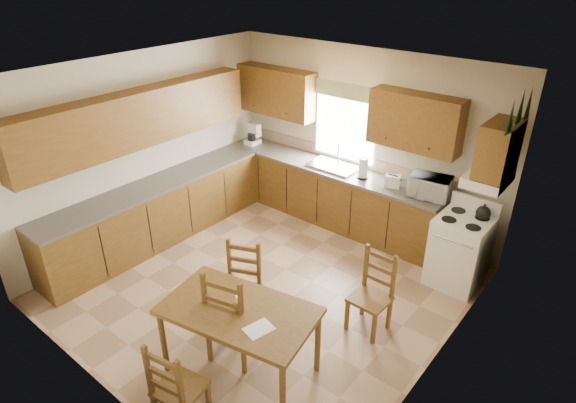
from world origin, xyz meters
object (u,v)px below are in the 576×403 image
Objects in this scene: microwave at (430,187)px; chair_near_right at (179,383)px; chair_near_left at (234,313)px; chair_far_left at (240,287)px; chair_far_right at (370,294)px; dining_table at (240,340)px; stove at (459,252)px.

microwave is 4.01m from chair_near_right.
chair_far_left is (-0.32, 0.40, -0.07)m from chair_near_left.
chair_near_left is at bearing -124.46° from chair_far_right.
chair_far_left reaches higher than chair_near_right.
chair_near_right is 1.40m from chair_far_left.
dining_table is at bearing 134.12° from chair_near_left.
chair_near_right is (-1.10, -3.61, 0.02)m from stove.
chair_far_left is at bearing -124.23° from stove.
dining_table is at bearing -108.61° from microwave.
chair_near_left is 1.13× the size of chair_far_left.
chair_near_left is at bearing -74.87° from chair_far_left.
dining_table is 0.74m from chair_far_left.
chair_far_right is (0.69, 1.35, 0.09)m from dining_table.
stove is 3.02m from chair_near_left.
dining_table is at bearing -110.55° from stove.
stove is at bearing -37.28° from microwave.
chair_far_left is 1.46m from chair_far_right.
microwave is 2.88m from chair_far_left.
microwave is (-0.63, 0.33, 0.60)m from stove.
chair_near_right reaches higher than stove.
chair_far_right is (-0.43, -1.49, 0.03)m from stove.
microwave reaches higher than chair_near_left.
chair_far_left is at bearing -65.79° from chair_near_left.
microwave is 0.50× the size of chair_far_right.
stove is 3.78m from chair_near_right.
chair_far_left is at bearing -120.60° from microwave.
stove reaches higher than dining_table.
dining_table is (-1.11, -2.84, -0.06)m from stove.
chair_near_right is at bearing -91.48° from chair_far_left.
chair_near_right is at bearing -106.59° from chair_far_right.
stove is 0.62× the size of dining_table.
chair_far_right is (1.20, 0.83, -0.01)m from chair_far_left.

